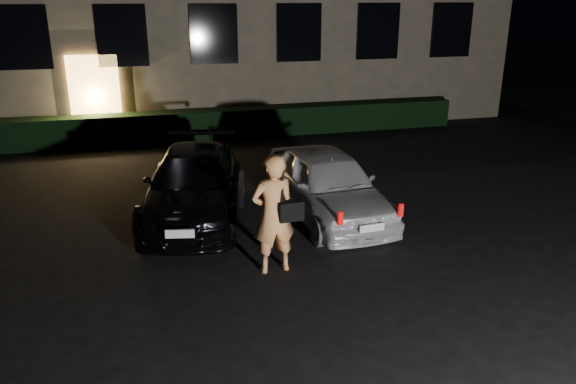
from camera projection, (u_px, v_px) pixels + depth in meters
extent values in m
plane|color=black|center=(337.00, 321.00, 7.48)|extent=(80.00, 80.00, 0.00)
cube|color=#FFB85A|center=(96.00, 99.00, 16.18)|extent=(1.40, 0.10, 2.50)
cube|color=black|center=(22.00, 38.00, 15.18)|extent=(1.40, 0.10, 1.70)
cube|color=black|center=(122.00, 36.00, 15.81)|extent=(1.40, 0.10, 1.70)
cube|color=black|center=(214.00, 34.00, 16.45)|extent=(1.40, 0.10, 1.70)
cube|color=black|center=(299.00, 33.00, 17.08)|extent=(1.40, 0.10, 1.70)
cube|color=black|center=(378.00, 31.00, 17.71)|extent=(1.40, 0.10, 1.70)
cube|color=black|center=(451.00, 30.00, 18.35)|extent=(1.40, 0.10, 1.70)
cube|color=black|center=(220.00, 124.00, 16.90)|extent=(15.00, 0.70, 0.85)
imported|color=black|center=(194.00, 184.00, 10.92)|extent=(2.59, 4.60, 1.26)
cube|color=white|center=(241.00, 189.00, 10.17)|extent=(0.26, 0.90, 0.42)
cube|color=silver|center=(180.00, 234.00, 8.83)|extent=(0.46, 0.13, 0.14)
imported|color=silver|center=(327.00, 184.00, 10.82)|extent=(1.83, 3.97, 1.32)
cube|color=red|center=(340.00, 218.00, 8.98)|extent=(0.08, 0.06, 0.22)
cube|color=red|center=(401.00, 210.00, 9.32)|extent=(0.08, 0.06, 0.22)
cube|color=silver|center=(372.00, 228.00, 9.18)|extent=(0.44, 0.07, 0.13)
imported|color=#E59454|center=(273.00, 214.00, 8.54)|extent=(0.73, 0.52, 1.89)
cube|color=black|center=(291.00, 211.00, 8.49)|extent=(0.40, 0.21, 0.30)
cube|color=black|center=(282.00, 184.00, 8.34)|extent=(0.05, 0.07, 0.59)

